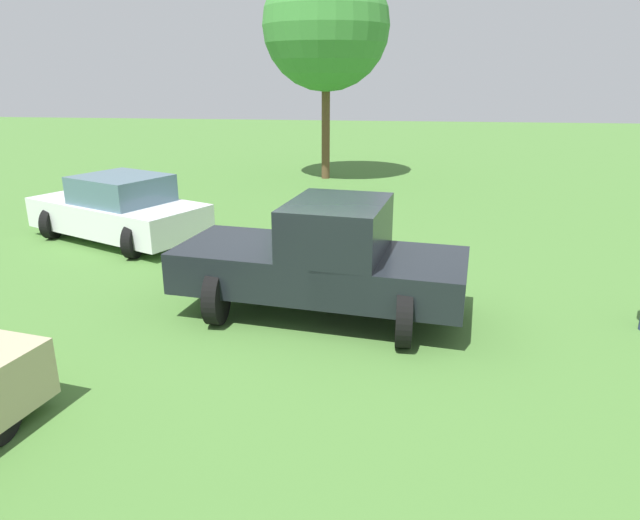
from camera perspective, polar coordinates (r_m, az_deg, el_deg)
name	(u,v)px	position (r m, az deg, el deg)	size (l,w,h in m)	color
ground_plane	(322,315)	(9.05, 0.21, -5.54)	(80.00, 80.00, 0.00)	#477533
pickup_truck	(327,257)	(8.74, 0.71, 0.29)	(2.73, 4.66, 1.84)	black
sedan_near	(119,210)	(13.77, -19.55, 4.79)	(3.44, 4.60, 1.50)	black
tree_far_center	(326,26)	(20.86, 0.61, 22.47)	(4.34, 4.34, 7.39)	brown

